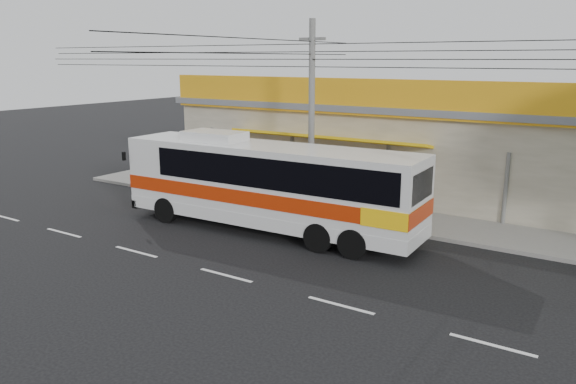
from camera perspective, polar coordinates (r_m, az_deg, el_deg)
name	(u,v)px	position (r m, az deg, el deg)	size (l,w,h in m)	color
ground	(272,253)	(19.54, -1.67, -6.17)	(120.00, 120.00, 0.00)	black
sidewalk	(350,212)	(24.46, 6.32, -2.01)	(30.00, 3.20, 0.15)	slate
lane_markings	(226,275)	(17.67, -6.32, -8.42)	(50.00, 0.12, 0.01)	silver
storefront_building	(401,145)	(28.97, 11.38, 4.72)	(22.60, 9.20, 5.70)	gray
coach_bus	(272,181)	(21.31, -1.63, 1.07)	(12.18, 2.95, 3.73)	silver
motorbike_red	(261,182)	(27.64, -2.77, 1.07)	(0.66, 1.88, 0.99)	maroon
motorbike_dark	(236,181)	(27.76, -5.27, 1.11)	(0.48, 1.69, 1.02)	black
utility_pole	(312,54)	(23.84, 2.47, 13.81)	(34.00, 14.00, 8.14)	slate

